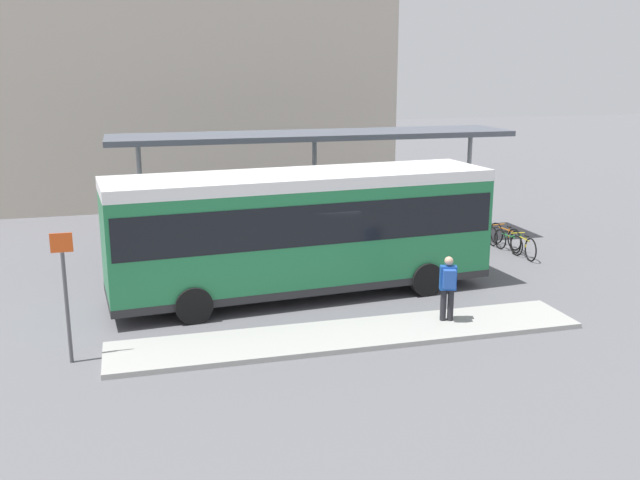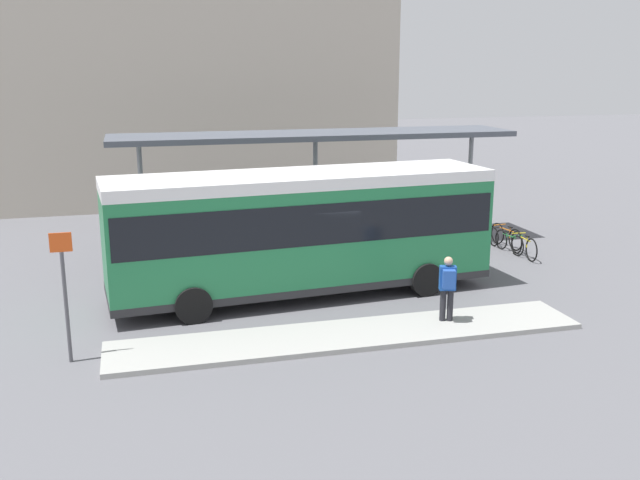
% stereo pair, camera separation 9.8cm
% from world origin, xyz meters
% --- Properties ---
extents(ground_plane, '(120.00, 120.00, 0.00)m').
position_xyz_m(ground_plane, '(0.00, 0.00, 0.00)').
color(ground_plane, '#5B5B60').
extents(curb_island, '(10.96, 1.80, 0.12)m').
position_xyz_m(curb_island, '(0.32, -3.34, 0.06)').
color(curb_island, '#9E9E99').
rests_on(curb_island, ground_plane).
extents(city_bus, '(10.36, 3.30, 3.35)m').
position_xyz_m(city_bus, '(0.01, 0.00, 1.95)').
color(city_bus, '#237A47').
rests_on(city_bus, ground_plane).
extents(pedestrian_waiting, '(0.44, 0.48, 1.59)m').
position_xyz_m(pedestrian_waiting, '(2.79, -3.20, 1.03)').
color(pedestrian_waiting, '#232328').
rests_on(pedestrian_waiting, curb_island).
extents(bicycle_yellow, '(0.48, 1.79, 0.77)m').
position_xyz_m(bicycle_yellow, '(7.89, 1.93, 0.39)').
color(bicycle_yellow, black).
rests_on(bicycle_yellow, ground_plane).
extents(bicycle_green, '(0.48, 1.62, 0.70)m').
position_xyz_m(bicycle_green, '(7.74, 2.61, 0.35)').
color(bicycle_green, black).
rests_on(bicycle_green, ground_plane).
extents(bicycle_orange, '(0.48, 1.76, 0.76)m').
position_xyz_m(bicycle_orange, '(8.01, 3.29, 0.38)').
color(bicycle_orange, black).
rests_on(bicycle_orange, ground_plane).
extents(bicycle_black, '(0.48, 1.58, 0.68)m').
position_xyz_m(bicycle_black, '(7.68, 3.97, 0.34)').
color(bicycle_black, black).
rests_on(bicycle_black, ground_plane).
extents(station_shelter, '(13.61, 2.64, 3.89)m').
position_xyz_m(station_shelter, '(1.77, 5.33, 3.72)').
color(station_shelter, '#4C515B').
rests_on(station_shelter, ground_plane).
extents(potted_planter_near_shelter, '(0.97, 0.97, 1.48)m').
position_xyz_m(potted_planter_near_shelter, '(-2.84, 3.16, 0.77)').
color(potted_planter_near_shelter, slate).
rests_on(potted_planter_near_shelter, ground_plane).
extents(potted_planter_far_side, '(0.91, 0.91, 1.28)m').
position_xyz_m(potted_planter_far_side, '(4.56, 2.94, 0.66)').
color(potted_planter_far_side, slate).
rests_on(potted_planter_far_side, ground_plane).
extents(platform_sign, '(0.44, 0.08, 2.80)m').
position_xyz_m(platform_sign, '(-5.77, -3.12, 1.56)').
color(platform_sign, '#4C4C51').
rests_on(platform_sign, ground_plane).
extents(station_building, '(19.77, 10.76, 10.34)m').
position_xyz_m(station_building, '(-2.31, 18.09, 5.17)').
color(station_building, '#B2A899').
rests_on(station_building, ground_plane).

